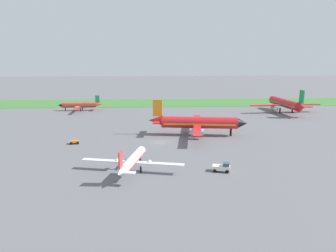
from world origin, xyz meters
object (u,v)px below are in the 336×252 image
at_px(airplane_foreground_turboprop, 132,160).
at_px(baggage_cart_near_gate, 74,142).
at_px(airplane_midfield_jet, 197,123).
at_px(airplane_parked_jet_far, 285,104).
at_px(pushback_tug_midfield, 222,167).
at_px(airplane_taxiing_turboprop, 80,105).

bearing_deg(airplane_foreground_turboprop, baggage_cart_near_gate, 49.97).
height_order(airplane_midfield_jet, baggage_cart_near_gate, airplane_midfield_jet).
relative_size(airplane_parked_jet_far, airplane_midfield_jet, 1.01).
relative_size(airplane_midfield_jet, pushback_tug_midfield, 7.62).
height_order(airplane_parked_jet_far, baggage_cart_near_gate, airplane_parked_jet_far).
xyz_separation_m(airplane_parked_jet_far, airplane_midfield_jet, (-42.35, -37.63, -0.03)).
xyz_separation_m(airplane_midfield_jet, airplane_foreground_turboprop, (-17.67, -30.46, -1.47)).
xyz_separation_m(airplane_taxiing_turboprop, pushback_tug_midfield, (45.63, -78.73, -1.50)).
xyz_separation_m(airplane_parked_jet_far, airplane_foreground_turboprop, (-60.02, -68.09, -1.50)).
height_order(airplane_taxiing_turboprop, pushback_tug_midfield, airplane_taxiing_turboprop).
relative_size(airplane_parked_jet_far, baggage_cart_near_gate, 11.26).
height_order(airplane_taxiing_turboprop, baggage_cart_near_gate, airplane_taxiing_turboprop).
bearing_deg(airplane_parked_jet_far, pushback_tug_midfield, 143.94).
relative_size(airplane_parked_jet_far, airplane_foreground_turboprop, 1.42).
distance_m(airplane_parked_jet_far, airplane_taxiing_turboprop, 87.68).
height_order(airplane_midfield_jet, airplane_taxiing_turboprop, airplane_midfield_jet).
relative_size(airplane_foreground_turboprop, airplane_taxiing_turboprop, 0.97).
bearing_deg(airplane_taxiing_turboprop, airplane_parked_jet_far, 172.96).
distance_m(airplane_foreground_turboprop, baggage_cart_near_gate, 28.18).
bearing_deg(airplane_midfield_jet, pushback_tug_midfield, -80.66).
xyz_separation_m(airplane_foreground_turboprop, pushback_tug_midfield, (18.51, -1.03, -1.45)).
bearing_deg(baggage_cart_near_gate, airplane_parked_jet_far, -161.56).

